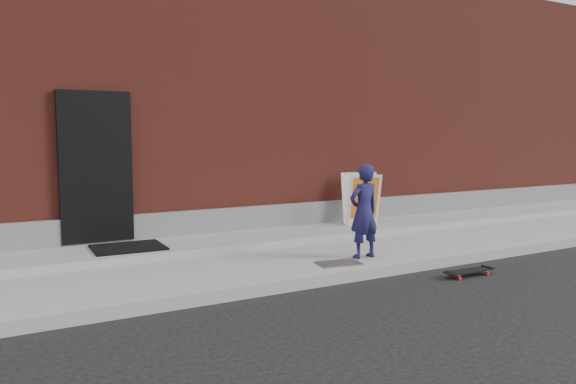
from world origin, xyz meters
TOP-DOWN VIEW (x-y plane):
  - ground at (0.00, 0.00)m, footprint 80.00×80.00m
  - sidewalk at (0.00, 1.50)m, footprint 20.00×3.00m
  - apron at (0.00, 2.40)m, footprint 20.00×1.20m
  - building at (-0.00, 6.99)m, footprint 20.00×8.10m
  - child at (0.55, 0.56)m, footprint 0.50×0.34m
  - skateboard at (1.50, -0.52)m, footprint 0.74×0.21m
  - pizza_sign at (1.90, 2.41)m, footprint 0.77×0.83m
  - soda_can at (0.69, 0.55)m, footprint 0.08×0.08m
  - doormat at (-2.30, 2.36)m, footprint 1.02×0.84m
  - utility_plate at (0.03, 0.41)m, footprint 0.63×0.46m

SIDE VIEW (x-z plane):
  - ground at x=0.00m, z-range 0.00..0.00m
  - skateboard at x=1.50m, z-range 0.03..0.11m
  - sidewalk at x=0.00m, z-range 0.00..0.15m
  - utility_plate at x=0.03m, z-range 0.15..0.17m
  - apron at x=0.00m, z-range 0.15..0.25m
  - soda_can at x=0.69m, z-range 0.15..0.27m
  - doormat at x=-2.30m, z-range 0.25..0.28m
  - pizza_sign at x=1.90m, z-range 0.25..1.21m
  - child at x=0.55m, z-range 0.15..1.47m
  - building at x=0.00m, z-range 0.00..5.00m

